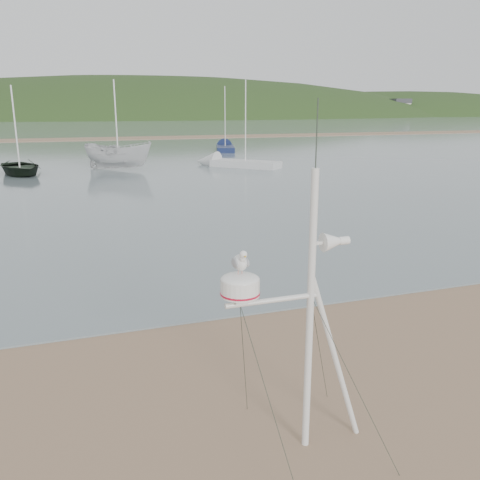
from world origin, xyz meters
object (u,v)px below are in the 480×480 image
object	(u,v)px
boat_dark	(17,138)
boat_white	(117,132)
sailboat_blue_far	(225,147)
mast_rig	(306,373)
sailboat_white_near	(224,163)

from	to	relation	value
boat_dark	boat_white	bearing A→B (deg)	-9.87
boat_white	sailboat_blue_far	distance (m)	19.64
mast_rig	sailboat_white_near	size ratio (longest dim) A/B	0.66
sailboat_white_near	boat_white	bearing A→B (deg)	177.93
boat_dark	sailboat_blue_far	distance (m)	24.91
boat_white	sailboat_white_near	size ratio (longest dim) A/B	0.76
sailboat_white_near	sailboat_blue_far	xyz separation A→B (m)	(4.71, 15.11, -0.00)
mast_rig	boat_white	bearing A→B (deg)	88.43
boat_dark	boat_white	xyz separation A→B (m)	(6.59, 0.83, 0.21)
sailboat_blue_far	sailboat_white_near	bearing A→B (deg)	-107.32
sailboat_blue_far	boat_white	bearing A→B (deg)	-130.50
sailboat_white_near	sailboat_blue_far	size ratio (longest dim) A/B	0.95
boat_white	sailboat_white_near	bearing A→B (deg)	-58.43
mast_rig	boat_dark	world-z (taller)	boat_dark
sailboat_blue_far	mast_rig	bearing A→B (deg)	-105.95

